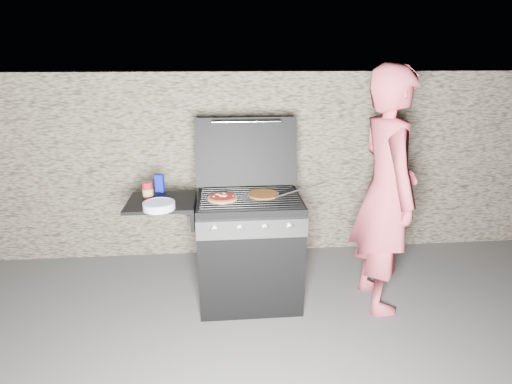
{
  "coord_description": "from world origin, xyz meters",
  "views": [
    {
      "loc": [
        -0.2,
        -2.87,
        1.94
      ],
      "look_at": [
        0.05,
        0.0,
        0.95
      ],
      "focal_mm": 28.0,
      "sensor_mm": 36.0,
      "label": 1
    }
  ],
  "objects": [
    {
      "name": "plate_stack",
      "position": [
        -0.66,
        -0.18,
        0.93
      ],
      "size": [
        0.26,
        0.26,
        0.05
      ],
      "primitive_type": "cylinder",
      "rotation": [
        0.0,
        0.0,
        -0.17
      ],
      "color": "silver",
      "rests_on": "gas_grill"
    },
    {
      "name": "ground",
      "position": [
        0.0,
        0.0,
        0.0
      ],
      "size": [
        50.0,
        50.0,
        0.0
      ],
      "primitive_type": "plane",
      "color": "#4F4E4D"
    },
    {
      "name": "stone_wall",
      "position": [
        0.0,
        1.05,
        0.9
      ],
      "size": [
        8.0,
        0.35,
        1.8
      ],
      "primitive_type": "cube",
      "color": "gray",
      "rests_on": "ground"
    },
    {
      "name": "pizza_topped",
      "position": [
        -0.21,
        -0.03,
        0.92
      ],
      "size": [
        0.28,
        0.28,
        0.03
      ],
      "primitive_type": null,
      "rotation": [
        0.0,
        0.0,
        0.26
      ],
      "color": "tan",
      "rests_on": "gas_grill"
    },
    {
      "name": "gas_grill",
      "position": [
        -0.25,
        0.0,
        0.46
      ],
      "size": [
        1.34,
        0.79,
        0.91
      ],
      "primitive_type": null,
      "color": "black",
      "rests_on": "ground"
    },
    {
      "name": "person",
      "position": [
        1.03,
        -0.1,
        0.95
      ],
      "size": [
        0.46,
        0.7,
        1.89
      ],
      "primitive_type": "imported",
      "rotation": [
        0.0,
        0.0,
        1.58
      ],
      "color": "#C1444F",
      "rests_on": "ground"
    },
    {
      "name": "blue_carton",
      "position": [
        -0.7,
        0.21,
        0.97
      ],
      "size": [
        0.07,
        0.05,
        0.14
      ],
      "primitive_type": "cube",
      "rotation": [
        0.0,
        0.0,
        -0.25
      ],
      "color": "#09139E",
      "rests_on": "gas_grill"
    },
    {
      "name": "sauce_jar",
      "position": [
        -0.78,
        0.08,
        0.96
      ],
      "size": [
        0.08,
        0.08,
        0.12
      ],
      "primitive_type": "cylinder",
      "rotation": [
        0.0,
        0.0,
        -0.01
      ],
      "color": "maroon",
      "rests_on": "gas_grill"
    },
    {
      "name": "tongs",
      "position": [
        0.38,
        0.0,
        0.96
      ],
      "size": [
        0.43,
        0.13,
        0.09
      ],
      "primitive_type": "cylinder",
      "rotation": [
        0.0,
        1.4,
        0.26
      ],
      "color": "black",
      "rests_on": "gas_grill"
    },
    {
      "name": "pizza_plain",
      "position": [
        0.11,
        0.04,
        0.92
      ],
      "size": [
        0.29,
        0.29,
        0.01
      ],
      "primitive_type": "cylinder",
      "rotation": [
        0.0,
        0.0,
        -0.23
      ],
      "color": "#B96A28",
      "rests_on": "gas_grill"
    }
  ]
}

